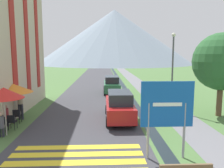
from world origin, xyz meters
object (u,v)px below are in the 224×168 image
at_px(person_seated_near, 1,123).
at_px(tree_by_path, 222,62).
at_px(cafe_umbrella_middle_orange, 13,88).
at_px(cafe_chair_far_left, 19,109).
at_px(road_sign, 167,110).
at_px(cafe_chair_middle, 17,115).
at_px(person_seated_far, 6,115).
at_px(cafe_chair_near_right, 12,121).
at_px(streetlamp, 173,66).
at_px(person_standing_terrace, 20,102).
at_px(cafe_umbrella_front_red, 4,93).
at_px(parked_car_near, 119,106).
at_px(parked_car_far, 112,85).
at_px(cafe_chair_near_left, 2,122).

height_order(person_seated_near, tree_by_path, tree_by_path).
relative_size(cafe_umbrella_middle_orange, tree_by_path, 0.42).
bearing_deg(person_seated_near, cafe_chair_far_left, 97.49).
distance_m(road_sign, cafe_umbrella_middle_orange, 9.55).
xyz_separation_m(cafe_chair_middle, person_seated_far, (-0.42, -0.52, 0.18)).
height_order(road_sign, cafe_chair_near_right, road_sign).
bearing_deg(streetlamp, person_standing_terrace, -169.78).
distance_m(road_sign, tree_by_path, 8.04).
relative_size(cafe_chair_middle, cafe_umbrella_front_red, 0.35).
distance_m(parked_car_near, cafe_umbrella_middle_orange, 6.59).
distance_m(cafe_umbrella_front_red, person_seated_near, 1.50).
distance_m(cafe_umbrella_front_red, tree_by_path, 13.11).
xyz_separation_m(person_seated_near, person_seated_far, (-0.47, 1.64, -0.02)).
distance_m(road_sign, streetlamp, 7.90).
relative_size(cafe_chair_near_right, person_seated_near, 0.66).
xyz_separation_m(parked_car_far, person_standing_terrace, (-6.11, -9.24, 0.19)).
bearing_deg(cafe_umbrella_front_red, person_seated_far, 113.75).
height_order(road_sign, cafe_umbrella_middle_orange, road_sign).
height_order(cafe_umbrella_middle_orange, person_standing_terrace, cafe_umbrella_middle_orange).
bearing_deg(person_seated_far, parked_car_near, 8.42).
bearing_deg(parked_car_near, streetlamp, 28.83).
xyz_separation_m(cafe_umbrella_middle_orange, person_standing_terrace, (0.27, 0.23, -0.94)).
relative_size(road_sign, person_standing_terrace, 1.64).
height_order(parked_car_near, cafe_umbrella_front_red, cafe_umbrella_front_red).
relative_size(person_seated_far, streetlamp, 0.22).
bearing_deg(person_seated_near, cafe_umbrella_middle_orange, 98.21).
distance_m(cafe_chair_far_left, person_seated_near, 3.62).
height_order(cafe_chair_middle, streetlamp, streetlamp).
bearing_deg(person_seated_far, cafe_umbrella_middle_orange, 86.00).
bearing_deg(person_seated_far, road_sign, -27.71).
bearing_deg(parked_car_near, person_standing_terrace, 176.77).
xyz_separation_m(parked_car_far, cafe_chair_near_right, (-5.86, -11.21, -0.40)).
xyz_separation_m(parked_car_far, cafe_chair_middle, (-6.04, -10.05, -0.40)).
bearing_deg(cafe_chair_middle, cafe_chair_far_left, 95.73).
height_order(parked_car_near, cafe_umbrella_middle_orange, cafe_umbrella_middle_orange).
relative_size(cafe_umbrella_front_red, cafe_umbrella_middle_orange, 1.07).
relative_size(cafe_chair_far_left, cafe_umbrella_front_red, 0.35).
height_order(cafe_chair_far_left, streetlamp, streetlamp).
bearing_deg(person_standing_terrace, cafe_umbrella_front_red, -84.23).
bearing_deg(person_standing_terrace, cafe_chair_near_left, -93.74).
height_order(cafe_chair_near_right, person_seated_far, person_seated_far).
distance_m(cafe_chair_near_left, person_seated_far, 0.94).
bearing_deg(cafe_chair_near_right, cafe_chair_near_left, -154.85).
xyz_separation_m(road_sign, cafe_chair_near_left, (-7.81, 3.31, -1.47)).
distance_m(cafe_umbrella_middle_orange, streetlamp, 10.74).
bearing_deg(cafe_umbrella_middle_orange, cafe_chair_near_left, -86.28).
relative_size(road_sign, cafe_chair_near_right, 3.62).
bearing_deg(cafe_chair_far_left, road_sign, -23.42).
xyz_separation_m(cafe_chair_near_left, person_seated_far, (-0.21, 0.90, 0.18)).
xyz_separation_m(parked_car_far, cafe_chair_near_left, (-6.25, -11.46, -0.40)).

